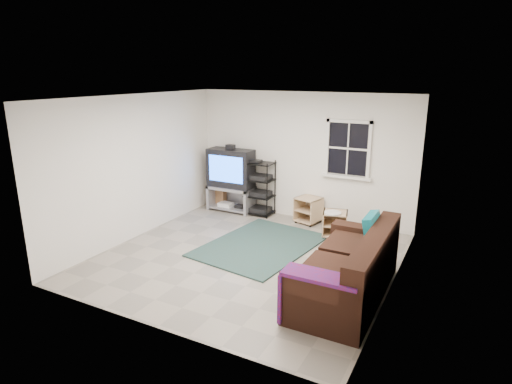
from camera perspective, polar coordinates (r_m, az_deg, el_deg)
The scene contains 8 objects.
room at distance 8.44m, azimuth 12.12°, elevation 5.18°, with size 4.60×4.62×4.60m.
tv_unit at distance 9.32m, azimuth -3.34°, elevation 2.30°, with size 1.00×0.50×1.47m.
av_rack at distance 9.11m, azimuth 0.46°, elevation 0.08°, with size 0.59×0.43×1.18m.
side_table_left at distance 8.76m, azimuth 7.13°, elevation -2.26°, with size 0.54×0.54×0.53m.
side_table_right at distance 8.09m, azimuth 10.47°, elevation -3.94°, with size 0.54×0.54×0.51m.
sofa at distance 6.02m, azimuth 12.29°, elevation -10.34°, with size 0.99×2.24×1.02m.
shag_rug at distance 7.62m, azimuth 0.60°, elevation -7.11°, with size 1.64×2.25×0.03m, color #302015.
paper_bag at distance 9.78m, azimuth -4.90°, elevation -0.69°, with size 0.30×0.19×0.43m, color #9F7047.
Camera 1 is at (3.16, -5.73, 2.97)m, focal length 30.00 mm.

